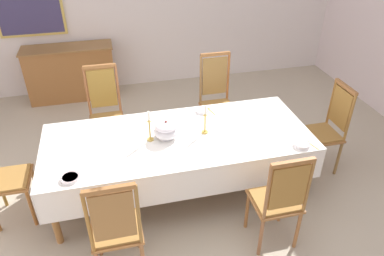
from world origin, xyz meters
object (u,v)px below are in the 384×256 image
object	(u,v)px
dining_table	(178,142)
bowl_near_left	(202,111)
sideboard	(71,73)
spoon_secondary	(310,143)
candlestick_east	(205,122)
chair_north_a	(106,111)
spoon_primary	(210,110)
chair_head_east	(327,127)
bowl_near_right	(302,144)
chair_south_b	(279,199)
candlestick_west	(150,129)
bowl_far_left	(70,178)
chair_south_a	(116,228)
soup_tureen	(166,130)
chair_north_b	(216,98)

from	to	relation	value
dining_table	bowl_near_left	world-z (taller)	bowl_near_left
sideboard	spoon_secondary	bearing A→B (deg)	129.03
candlestick_east	chair_north_a	bearing A→B (deg)	136.48
spoon_primary	chair_head_east	bearing A→B (deg)	-32.63
bowl_near_right	chair_south_b	bearing A→B (deg)	-132.89
candlestick_east	candlestick_west	bearing A→B (deg)	180.00
chair_south_b	spoon_secondary	size ratio (longest dim) A/B	6.46
chair_north_a	chair_south_b	world-z (taller)	chair_north_a
bowl_far_left	candlestick_east	bearing A→B (deg)	18.15
dining_table	bowl_far_left	distance (m)	1.21
sideboard	chair_south_a	bearing A→B (deg)	97.82
bowl_near_left	spoon_secondary	xyz separation A→B (m)	(0.93, -0.90, -0.01)
chair_south_a	chair_head_east	distance (m)	2.78
chair_south_b	bowl_near_right	xyz separation A→B (m)	(0.47, 0.51, 0.19)
spoon_primary	bowl_near_left	bearing A→B (deg)	-178.88
chair_head_east	spoon_primary	xyz separation A→B (m)	(-1.35, 0.47, 0.17)
chair_south_a	chair_south_b	distance (m)	1.50
soup_tureen	spoon_secondary	xyz separation A→B (m)	(1.45, -0.46, -0.10)
bowl_near_left	spoon_secondary	bearing A→B (deg)	-44.22
dining_table	chair_south_a	bearing A→B (deg)	-126.99
chair_north_b	bowl_near_left	world-z (taller)	chair_north_b
soup_tureen	candlestick_east	xyz separation A→B (m)	(0.43, 0.00, 0.03)
chair_head_east	soup_tureen	world-z (taller)	chair_head_east
dining_table	chair_north_b	size ratio (longest dim) A/B	2.35
candlestick_west	candlestick_east	distance (m)	0.60
soup_tureen	candlestick_east	distance (m)	0.43
bowl_near_right	chair_north_b	bearing A→B (deg)	107.52
candlestick_west	spoon_secondary	world-z (taller)	candlestick_west
chair_head_east	soup_tureen	distance (m)	1.99
chair_south_b	chair_south_a	bearing A→B (deg)	-179.93
bowl_near_right	sideboard	bearing A→B (deg)	127.63
chair_north_a	bowl_far_left	bearing A→B (deg)	76.15
chair_north_a	soup_tureen	bearing A→B (deg)	121.97
chair_head_east	bowl_near_right	distance (m)	0.82
chair_south_a	sideboard	distance (m)	3.76
chair_south_a	chair_head_east	xyz separation A→B (m)	(2.59, 1.00, -0.00)
chair_north_a	spoon_primary	world-z (taller)	chair_north_a
candlestick_west	sideboard	size ratio (longest dim) A/B	0.25
chair_north_a	chair_south_b	distance (m)	2.49
chair_north_a	spoon_secondary	bearing A→B (deg)	144.81
bowl_near_right	spoon_secondary	world-z (taller)	bowl_near_right
candlestick_west	candlestick_east	world-z (taller)	candlestick_west
chair_north_b	chair_head_east	size ratio (longest dim) A/B	1.07
chair_head_east	sideboard	world-z (taller)	chair_head_east
chair_head_east	dining_table	bearing A→B (deg)	90.00
bowl_far_left	spoon_primary	world-z (taller)	bowl_far_left
chair_head_east	bowl_near_right	world-z (taller)	chair_head_east
candlestick_west	bowl_near_left	size ratio (longest dim) A/B	2.36
dining_table	spoon_secondary	xyz separation A→B (m)	(1.32, -0.46, 0.08)
chair_head_east	bowl_near_left	bearing A→B (deg)	73.04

